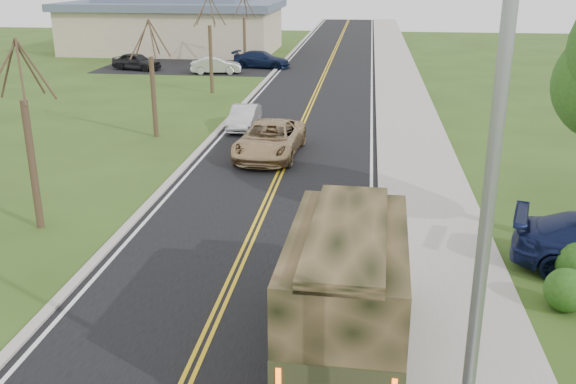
# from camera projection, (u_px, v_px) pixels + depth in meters

# --- Properties ---
(road) EXTENTS (8.00, 120.00, 0.01)m
(road) POSITION_uv_depth(u_px,v_px,m) (322.00, 80.00, 48.27)
(road) COLOR black
(road) RESTS_ON ground
(curb_right) EXTENTS (0.30, 120.00, 0.12)m
(curb_right) POSITION_uv_depth(u_px,v_px,m) (377.00, 81.00, 47.77)
(curb_right) COLOR #9E998E
(curb_right) RESTS_ON ground
(sidewalk_right) EXTENTS (3.20, 120.00, 0.10)m
(sidewalk_right) POSITION_uv_depth(u_px,v_px,m) (401.00, 81.00, 47.57)
(sidewalk_right) COLOR #9E998E
(sidewalk_right) RESTS_ON ground
(curb_left) EXTENTS (0.30, 120.00, 0.10)m
(curb_left) POSITION_uv_depth(u_px,v_px,m) (267.00, 79.00, 48.73)
(curb_left) COLOR #9E998E
(curb_left) RESTS_ON ground
(street_light) EXTENTS (1.65, 0.22, 8.00)m
(street_light) POSITION_uv_depth(u_px,v_px,m) (474.00, 262.00, 8.31)
(street_light) COLOR gray
(street_light) RESTS_ON ground
(bare_tree_a) EXTENTS (1.93, 2.26, 6.08)m
(bare_tree_a) POSITION_uv_depth(u_px,v_px,m) (30.00, 150.00, 20.12)
(bare_tree_a) COLOR #38281C
(bare_tree_a) RESTS_ON ground
(bare_tree_b) EXTENTS (1.83, 2.14, 5.73)m
(bare_tree_b) POSITION_uv_depth(u_px,v_px,m) (153.00, 87.00, 31.41)
(bare_tree_b) COLOR #38281C
(bare_tree_b) RESTS_ON ground
(bare_tree_c) EXTENTS (2.04, 2.39, 6.42)m
(bare_tree_c) POSITION_uv_depth(u_px,v_px,m) (211.00, 51.00, 42.55)
(bare_tree_c) COLOR #38281C
(bare_tree_c) RESTS_ON ground
(bare_tree_d) EXTENTS (1.88, 2.20, 5.91)m
(bare_tree_d) POSITION_uv_depth(u_px,v_px,m) (244.00, 36.00, 53.86)
(bare_tree_d) COLOR #38281C
(bare_tree_d) RESTS_ON ground
(commercial_building) EXTENTS (25.50, 21.50, 5.65)m
(commercial_building) POSITION_uv_depth(u_px,v_px,m) (175.00, 24.00, 64.19)
(commercial_building) COLOR tan
(commercial_building) RESTS_ON ground
(military_truck) EXTENTS (2.46, 6.62, 3.27)m
(military_truck) POSITION_uv_depth(u_px,v_px,m) (348.00, 277.00, 13.49)
(military_truck) COLOR black
(military_truck) RESTS_ON ground
(suv_champagne) EXTENTS (2.87, 5.69, 1.55)m
(suv_champagne) POSITION_uv_depth(u_px,v_px,m) (270.00, 139.00, 28.63)
(suv_champagne) COLOR tan
(suv_champagne) RESTS_ON ground
(sedan_silver) EXTENTS (1.32, 3.71, 1.22)m
(sedan_silver) POSITION_uv_depth(u_px,v_px,m) (244.00, 117.00, 33.57)
(sedan_silver) COLOR silver
(sedan_silver) RESTS_ON ground
(lot_car_dark) EXTENTS (4.40, 2.66, 1.40)m
(lot_car_dark) POSITION_uv_depth(u_px,v_px,m) (136.00, 61.00, 52.88)
(lot_car_dark) COLOR black
(lot_car_dark) RESTS_ON ground
(lot_car_silver) EXTENTS (4.14, 1.99, 1.31)m
(lot_car_silver) POSITION_uv_depth(u_px,v_px,m) (216.00, 65.00, 51.08)
(lot_car_silver) COLOR silver
(lot_car_silver) RESTS_ON ground
(lot_car_navy) EXTENTS (5.03, 2.54, 1.40)m
(lot_car_navy) POSITION_uv_depth(u_px,v_px,m) (262.00, 60.00, 53.98)
(lot_car_navy) COLOR black
(lot_car_navy) RESTS_ON ground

